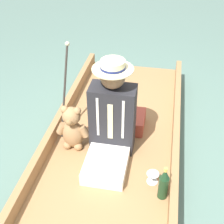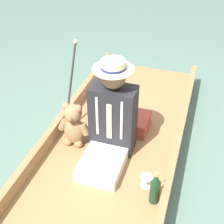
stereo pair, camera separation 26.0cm
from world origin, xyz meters
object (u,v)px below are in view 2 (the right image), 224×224
at_px(seated_person, 111,121).
at_px(champagne_bottle, 155,188).
at_px(teddy_bear, 74,126).
at_px(wine_glass, 147,180).
at_px(walking_cane, 71,79).

height_order(seated_person, champagne_bottle, seated_person).
height_order(teddy_bear, wine_glass, teddy_bear).
bearing_deg(champagne_bottle, seated_person, -41.70).
xyz_separation_m(seated_person, walking_cane, (0.50, -0.33, 0.13)).
relative_size(wine_glass, champagne_bottle, 0.33).
relative_size(seated_person, walking_cane, 1.09).
height_order(wine_glass, champagne_bottle, champagne_bottle).
relative_size(seated_person, wine_glass, 8.74).
xyz_separation_m(seated_person, champagne_bottle, (-0.48, 0.43, -0.20)).
xyz_separation_m(teddy_bear, champagne_bottle, (-0.83, 0.42, -0.06)).
bearing_deg(wine_glass, walking_cane, -35.26).
distance_m(wine_glass, champagne_bottle, 0.17).
distance_m(wine_glass, walking_cane, 1.17).
relative_size(seated_person, teddy_bear, 1.98).
bearing_deg(seated_person, champagne_bottle, 140.53).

